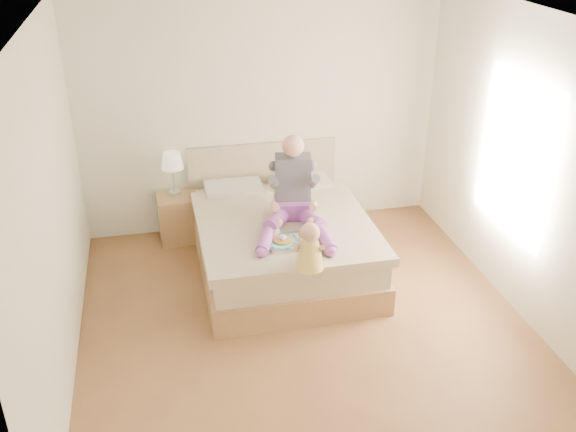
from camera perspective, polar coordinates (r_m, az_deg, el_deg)
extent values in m
cube|color=brown|center=(5.93, 1.52, -9.62)|extent=(4.00, 4.20, 0.01)
cube|color=silver|center=(4.83, 1.93, 17.01)|extent=(4.00, 4.20, 0.02)
cube|color=silver|center=(7.16, -2.41, 9.19)|extent=(4.00, 0.02, 2.70)
cube|color=silver|center=(3.53, 10.12, -11.77)|extent=(4.00, 0.02, 2.70)
cube|color=silver|center=(5.17, -20.34, 0.17)|extent=(0.02, 4.20, 2.70)
cube|color=silver|center=(6.01, 20.58, 3.88)|extent=(0.02, 4.20, 2.70)
cube|color=white|center=(6.14, 19.59, 5.03)|extent=(0.02, 1.30, 1.60)
cube|color=#F0E1C5|center=(6.14, 19.55, 5.03)|extent=(0.01, 1.18, 1.48)
cube|color=olive|center=(6.68, -0.54, -3.57)|extent=(1.68, 2.13, 0.28)
cube|color=#BCAC8C|center=(6.55, -0.55, -1.62)|extent=(1.60, 2.05, 0.24)
cube|color=#BCAC8C|center=(6.34, -0.28, -0.94)|extent=(1.70, 1.80, 0.09)
cube|color=beige|center=(7.07, -4.83, 2.25)|extent=(0.62, 0.40, 0.14)
cube|color=beige|center=(7.19, 1.18, 2.81)|extent=(0.62, 0.40, 0.14)
cube|color=gray|center=(7.45, -2.27, 2.93)|extent=(1.70, 0.08, 1.00)
cube|color=olive|center=(7.27, -9.71, -0.14)|extent=(0.45, 0.40, 0.53)
cylinder|color=silver|center=(7.19, -10.02, 2.05)|extent=(0.13, 0.13, 0.04)
cylinder|color=silver|center=(7.13, -10.12, 3.20)|extent=(0.03, 0.03, 0.27)
cone|color=beige|center=(7.04, -10.27, 4.87)|extent=(0.24, 0.24, 0.17)
cube|color=purple|center=(6.42, 0.45, 0.74)|extent=(0.42, 0.35, 0.17)
cube|color=#3E3D46|center=(6.34, 0.44, 3.41)|extent=(0.38, 0.27, 0.47)
sphere|color=tan|center=(6.18, 0.46, 6.26)|extent=(0.21, 0.21, 0.21)
cylinder|color=purple|center=(6.21, -0.90, -0.31)|extent=(0.38, 0.50, 0.21)
cylinder|color=purple|center=(5.89, -1.97, -2.10)|extent=(0.27, 0.46, 0.12)
sphere|color=purple|center=(5.71, -2.36, -3.23)|extent=(0.11, 0.11, 0.11)
cylinder|color=#3E3D46|center=(6.21, -1.31, 3.04)|extent=(0.17, 0.30, 0.24)
cylinder|color=tan|center=(6.11, -1.18, 0.85)|extent=(0.10, 0.30, 0.16)
sphere|color=tan|center=(6.03, -0.88, -0.58)|extent=(0.09, 0.09, 0.09)
cylinder|color=purple|center=(6.22, 1.96, -0.27)|extent=(0.22, 0.52, 0.21)
cylinder|color=purple|center=(5.91, 3.30, -2.02)|extent=(0.13, 0.45, 0.12)
sphere|color=purple|center=(5.74, 3.86, -3.13)|extent=(0.11, 0.11, 0.11)
cylinder|color=#3E3D46|center=(6.22, 2.27, 3.09)|extent=(0.11, 0.29, 0.24)
cylinder|color=tan|center=(6.13, 2.27, 0.90)|extent=(0.15, 0.31, 0.16)
sphere|color=tan|center=(6.04, 2.07, -0.54)|extent=(0.09, 0.09, 0.09)
cube|color=silver|center=(5.95, 0.40, -2.39)|extent=(0.46, 0.37, 0.01)
cylinder|color=#43C1BE|center=(5.94, -0.50, -2.31)|extent=(0.27, 0.27, 0.01)
cylinder|color=#BD8A3F|center=(5.93, -0.50, -2.17)|extent=(0.18, 0.18, 0.02)
cylinder|color=white|center=(6.02, -1.21, -1.48)|extent=(0.08, 0.08, 0.09)
torus|color=white|center=(6.03, -0.77, -1.43)|extent=(0.02, 0.06, 0.06)
cylinder|color=olive|center=(6.00, -1.22, -1.12)|extent=(0.07, 0.07, 0.01)
cylinder|color=white|center=(6.03, 1.37, -1.85)|extent=(0.15, 0.15, 0.01)
cube|color=#BD8A3F|center=(6.02, 1.37, -1.73)|extent=(0.09, 0.08, 0.02)
cylinder|color=white|center=(5.86, 0.78, -2.76)|extent=(0.15, 0.15, 0.01)
ellipsoid|color=red|center=(5.85, 0.99, -2.67)|extent=(0.04, 0.03, 0.01)
cylinder|color=white|center=(6.00, 2.00, -1.42)|extent=(0.07, 0.07, 0.12)
cylinder|color=orange|center=(6.01, 2.00, -1.44)|extent=(0.06, 0.06, 0.11)
cylinder|color=white|center=(5.88, 2.05, -2.52)|extent=(0.07, 0.07, 0.04)
cylinder|color=#4F280B|center=(5.88, 2.05, -2.53)|extent=(0.06, 0.06, 0.03)
cone|color=#E6C248|center=(5.53, 1.93, -3.32)|extent=(0.26, 0.26, 0.28)
sphere|color=tan|center=(5.43, 1.96, -1.47)|extent=(0.17, 0.17, 0.17)
cylinder|color=tan|center=(5.69, 1.60, -3.43)|extent=(0.15, 0.20, 0.07)
sphere|color=tan|center=(5.77, 1.67, -2.95)|extent=(0.06, 0.06, 0.06)
cylinder|color=tan|center=(5.52, 0.91, -2.71)|extent=(0.12, 0.14, 0.12)
cylinder|color=tan|center=(5.68, 2.56, -3.50)|extent=(0.10, 0.20, 0.07)
sphere|color=tan|center=(5.76, 2.73, -3.03)|extent=(0.06, 0.06, 0.06)
cylinder|color=tan|center=(5.50, 3.00, -2.87)|extent=(0.06, 0.14, 0.12)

